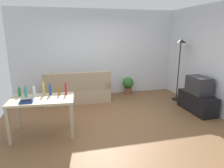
{
  "coord_description": "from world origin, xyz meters",
  "views": [
    {
      "loc": [
        -1.06,
        -4.21,
        2.0
      ],
      "look_at": [
        0.1,
        0.5,
        0.75
      ],
      "focal_mm": 32.25,
      "sensor_mm": 36.0,
      "label": 1
    }
  ],
  "objects_px": {
    "tv": "(199,85)",
    "bottle_tall": "(26,92)",
    "bottle_blue": "(50,90)",
    "tv_stand": "(197,102)",
    "couch": "(77,91)",
    "desk": "(42,104)",
    "book_stack": "(26,101)",
    "bottle_squat": "(44,89)",
    "bottle_amber": "(59,91)",
    "bottle_clear": "(34,92)",
    "bottle_red": "(66,89)",
    "torchiere_lamp": "(180,53)",
    "potted_plant": "(128,84)",
    "bottle_green": "(19,92)"
  },
  "relations": [
    {
      "from": "desk",
      "to": "bottle_green",
      "type": "distance_m",
      "value": 0.54
    },
    {
      "from": "bottle_blue",
      "to": "book_stack",
      "type": "distance_m",
      "value": 0.55
    },
    {
      "from": "bottle_red",
      "to": "torchiere_lamp",
      "type": "bearing_deg",
      "value": 19.37
    },
    {
      "from": "potted_plant",
      "to": "bottle_clear",
      "type": "bearing_deg",
      "value": -142.52
    },
    {
      "from": "torchiere_lamp",
      "to": "bottle_clear",
      "type": "bearing_deg",
      "value": -163.89
    },
    {
      "from": "couch",
      "to": "bottle_green",
      "type": "xyz_separation_m",
      "value": [
        -1.25,
        -1.63,
        0.54
      ]
    },
    {
      "from": "bottle_green",
      "to": "bottle_squat",
      "type": "distance_m",
      "value": 0.47
    },
    {
      "from": "tv",
      "to": "bottle_tall",
      "type": "relative_size",
      "value": 2.49
    },
    {
      "from": "bottle_clear",
      "to": "bottle_squat",
      "type": "height_order",
      "value": "bottle_squat"
    },
    {
      "from": "bottle_tall",
      "to": "bottle_blue",
      "type": "height_order",
      "value": "bottle_blue"
    },
    {
      "from": "torchiere_lamp",
      "to": "bottle_red",
      "type": "height_order",
      "value": "torchiere_lamp"
    },
    {
      "from": "bottle_tall",
      "to": "book_stack",
      "type": "xyz_separation_m",
      "value": [
        0.05,
        -0.29,
        -0.07
      ]
    },
    {
      "from": "torchiere_lamp",
      "to": "book_stack",
      "type": "bearing_deg",
      "value": -159.87
    },
    {
      "from": "desk",
      "to": "bottle_red",
      "type": "distance_m",
      "value": 0.53
    },
    {
      "from": "bottle_clear",
      "to": "bottle_blue",
      "type": "bearing_deg",
      "value": 4.93
    },
    {
      "from": "bottle_amber",
      "to": "tv",
      "type": "bearing_deg",
      "value": 3.1
    },
    {
      "from": "bottle_blue",
      "to": "tv_stand",
      "type": "bearing_deg",
      "value": 2.22
    },
    {
      "from": "tv_stand",
      "to": "bottle_tall",
      "type": "height_order",
      "value": "bottle_tall"
    },
    {
      "from": "desk",
      "to": "bottle_squat",
      "type": "relative_size",
      "value": 4.38
    },
    {
      "from": "bottle_tall",
      "to": "couch",
      "type": "bearing_deg",
      "value": 57.78
    },
    {
      "from": "tv",
      "to": "bottle_clear",
      "type": "distance_m",
      "value": 3.91
    },
    {
      "from": "tv",
      "to": "bottle_green",
      "type": "bearing_deg",
      "value": 91.21
    },
    {
      "from": "bottle_clear",
      "to": "bottle_red",
      "type": "bearing_deg",
      "value": -2.77
    },
    {
      "from": "desk",
      "to": "bottle_clear",
      "type": "xyz_separation_m",
      "value": [
        -0.15,
        0.17,
        0.21
      ]
    },
    {
      "from": "desk",
      "to": "bottle_blue",
      "type": "height_order",
      "value": "bottle_blue"
    },
    {
      "from": "desk",
      "to": "bottle_squat",
      "type": "xyz_separation_m",
      "value": [
        0.03,
        0.23,
        0.24
      ]
    },
    {
      "from": "bottle_tall",
      "to": "bottle_amber",
      "type": "xyz_separation_m",
      "value": [
        0.63,
        0.03,
        -0.01
      ]
    },
    {
      "from": "couch",
      "to": "bottle_tall",
      "type": "bearing_deg",
      "value": 57.78
    },
    {
      "from": "tv",
      "to": "bottle_red",
      "type": "height_order",
      "value": "bottle_red"
    },
    {
      "from": "bottle_blue",
      "to": "couch",
      "type": "bearing_deg",
      "value": 68.81
    },
    {
      "from": "couch",
      "to": "torchiere_lamp",
      "type": "bearing_deg",
      "value": 168.73
    },
    {
      "from": "desk",
      "to": "bottle_amber",
      "type": "bearing_deg",
      "value": 29.28
    },
    {
      "from": "torchiere_lamp",
      "to": "bottle_squat",
      "type": "relative_size",
      "value": 6.36
    },
    {
      "from": "bottle_tall",
      "to": "bottle_blue",
      "type": "relative_size",
      "value": 0.97
    },
    {
      "from": "couch",
      "to": "tv",
      "type": "xyz_separation_m",
      "value": [
        2.94,
        -1.55,
        0.39
      ]
    },
    {
      "from": "tv",
      "to": "potted_plant",
      "type": "relative_size",
      "value": 1.05
    },
    {
      "from": "bottle_clear",
      "to": "bottle_amber",
      "type": "bearing_deg",
      "value": -2.43
    },
    {
      "from": "bottle_tall",
      "to": "bottle_amber",
      "type": "bearing_deg",
      "value": 2.52
    },
    {
      "from": "bottle_blue",
      "to": "bottle_red",
      "type": "distance_m",
      "value": 0.31
    },
    {
      "from": "tv_stand",
      "to": "bottle_amber",
      "type": "xyz_separation_m",
      "value": [
        -3.42,
        -0.19,
        0.61
      ]
    },
    {
      "from": "bottle_tall",
      "to": "bottle_clear",
      "type": "relative_size",
      "value": 1.07
    },
    {
      "from": "bottle_squat",
      "to": "bottle_blue",
      "type": "distance_m",
      "value": 0.13
    },
    {
      "from": "bottle_green",
      "to": "bottle_clear",
      "type": "xyz_separation_m",
      "value": [
        0.29,
        -0.08,
        0.01
      ]
    },
    {
      "from": "torchiere_lamp",
      "to": "bottle_red",
      "type": "distance_m",
      "value": 3.52
    },
    {
      "from": "couch",
      "to": "desk",
      "type": "height_order",
      "value": "couch"
    },
    {
      "from": "bottle_clear",
      "to": "bottle_amber",
      "type": "xyz_separation_m",
      "value": [
        0.48,
        -0.02,
        -0.01
      ]
    },
    {
      "from": "potted_plant",
      "to": "bottle_green",
      "type": "xyz_separation_m",
      "value": [
        -2.93,
        -1.95,
        0.52
      ]
    },
    {
      "from": "couch",
      "to": "desk",
      "type": "distance_m",
      "value": 2.08
    },
    {
      "from": "tv",
      "to": "bottle_tall",
      "type": "bearing_deg",
      "value": 93.01
    },
    {
      "from": "tv",
      "to": "bottle_amber",
      "type": "distance_m",
      "value": 3.43
    }
  ]
}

